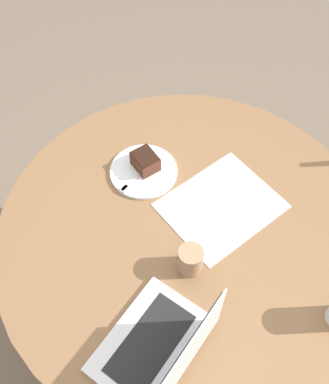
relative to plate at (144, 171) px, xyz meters
The scene contains 8 objects.
ground_plane 0.79m from the plate, 104.39° to the right, with size 12.00×12.00×0.00m, color #6B5B4C.
dining_table 0.30m from the plate, 104.39° to the right, with size 1.21×1.21×0.74m.
paper_document 0.29m from the plate, 75.59° to the right, with size 0.40×0.34×0.00m.
plate is the anchor object (origin of this frame).
cake_slice 0.04m from the plate, 20.95° to the left, with size 0.09×0.10×0.06m.
fork 0.05m from the plate, behind, with size 0.17×0.03×0.00m.
coffee_glass 0.39m from the plate, 114.96° to the right, with size 0.07×0.07×0.09m.
laptop 0.61m from the plate, 131.78° to the right, with size 0.34×0.26×0.24m.
Camera 1 is at (-0.57, -0.43, 1.97)m, focal length 42.00 mm.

